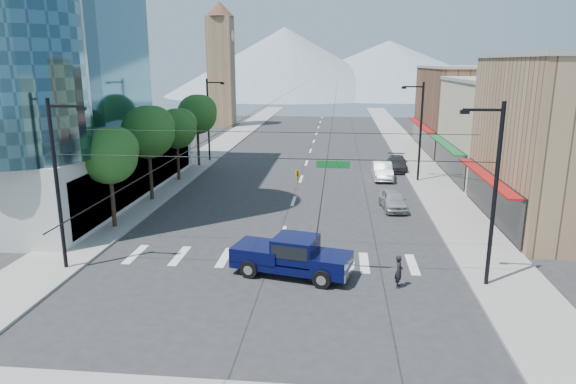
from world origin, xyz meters
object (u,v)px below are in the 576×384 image
(parked_car_mid, at_px, (382,171))
(parked_car_far, at_px, (397,163))
(pickup_truck, at_px, (291,255))
(pedestrian, at_px, (399,271))
(parked_car_near, at_px, (393,200))

(parked_car_mid, distance_m, parked_car_far, 4.58)
(pickup_truck, distance_m, parked_car_mid, 24.18)
(pickup_truck, relative_size, pedestrian, 3.96)
(pickup_truck, xyz_separation_m, parked_car_near, (6.46, 12.94, -0.37))
(pickup_truck, bearing_deg, parked_car_far, 86.70)
(pickup_truck, relative_size, parked_car_mid, 1.34)
(pickup_truck, relative_size, parked_car_far, 1.30)
(pickup_truck, xyz_separation_m, pedestrian, (5.37, -0.96, -0.27))
(parked_car_near, relative_size, parked_car_far, 0.84)
(pedestrian, xyz_separation_m, parked_car_far, (2.89, 28.47, -0.09))
(parked_car_mid, bearing_deg, parked_car_near, -91.02)
(parked_car_mid, relative_size, parked_car_far, 0.97)
(parked_car_near, distance_m, parked_car_far, 14.68)
(pedestrian, relative_size, parked_car_far, 0.33)
(pedestrian, distance_m, parked_car_near, 13.94)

